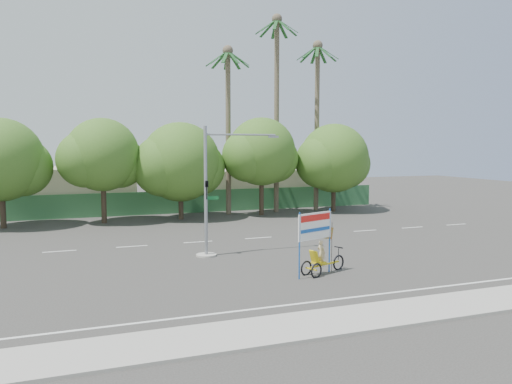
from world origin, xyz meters
name	(u,v)px	position (x,y,z in m)	size (l,w,h in m)	color
ground	(277,269)	(0.00, 0.00, 0.00)	(120.00, 120.00, 0.00)	#33302D
sidewalk_near	(361,318)	(0.00, -7.50, 0.06)	(50.00, 2.40, 0.12)	gray
fence	(184,202)	(0.00, 21.50, 1.00)	(38.00, 0.08, 2.00)	#336B3D
building_left	(64,190)	(-10.00, 26.00, 2.00)	(12.00, 8.00, 4.00)	beige
building_right	(252,186)	(8.00, 26.00, 1.80)	(14.00, 8.00, 3.60)	beige
tree_far_left	(0,162)	(-14.05, 18.00, 4.76)	(7.14, 6.00, 7.96)	#473828
tree_left	(102,157)	(-7.05, 18.00, 5.06)	(6.66, 5.60, 8.07)	#473828
tree_center	(180,164)	(-1.05, 18.00, 4.47)	(7.62, 6.40, 7.85)	#473828
tree_right	(261,154)	(5.95, 18.00, 5.24)	(6.90, 5.80, 8.36)	#473828
tree_far_right	(333,160)	(12.95, 18.00, 4.64)	(7.38, 6.20, 7.94)	#473828
palm_tall	(277,95)	(8.00, 19.50, 10.46)	(3.73, 3.79, 17.45)	#70604C
palm_mid	(317,108)	(12.00, 19.50, 9.40)	(3.73, 3.79, 15.45)	#70604C
palm_short	(228,112)	(3.50, 19.50, 8.86)	(3.73, 3.79, 14.45)	#70604C
traffic_signal	(211,202)	(-2.20, 3.98, 2.92)	(4.72, 1.10, 7.00)	gray
trike_billboard	(319,248)	(1.44, -1.56, 1.24)	(2.95, 1.37, 3.07)	black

